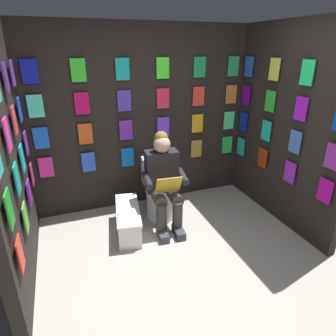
{
  "coord_description": "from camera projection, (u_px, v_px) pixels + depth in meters",
  "views": [
    {
      "loc": [
        1.04,
        1.8,
        2.12
      ],
      "look_at": [
        -0.02,
        -1.06,
        0.85
      ],
      "focal_mm": 31.2,
      "sensor_mm": 36.0,
      "label": 1
    }
  ],
  "objects": [
    {
      "name": "toilet",
      "position": [
        160.0,
        192.0,
        3.89
      ],
      "size": [
        0.42,
        0.57,
        0.77
      ],
      "rotation": [
        0.0,
        0.0,
        -0.09
      ],
      "color": "white",
      "rests_on": "ground"
    },
    {
      "name": "ground_plane",
      "position": [
        205.0,
        294.0,
        2.71
      ],
      "size": [
        30.0,
        30.0,
        0.0
      ],
      "primitive_type": "plane",
      "color": "#9E998E"
    },
    {
      "name": "display_wall_right",
      "position": [
        7.0,
        158.0,
        2.58
      ],
      "size": [
        0.14,
        1.92,
        2.42
      ],
      "color": "black",
      "rests_on": "ground"
    },
    {
      "name": "comic_longbox_near",
      "position": [
        128.0,
        220.0,
        3.57
      ],
      "size": [
        0.4,
        0.83,
        0.32
      ],
      "rotation": [
        0.0,
        0.0,
        -0.17
      ],
      "color": "white",
      "rests_on": "ground"
    },
    {
      "name": "person_reading",
      "position": [
        164.0,
        181.0,
        3.58
      ],
      "size": [
        0.55,
        0.71,
        1.19
      ],
      "rotation": [
        0.0,
        0.0,
        -0.09
      ],
      "color": "black",
      "rests_on": "ground"
    },
    {
      "name": "display_wall_left",
      "position": [
        286.0,
        127.0,
        3.57
      ],
      "size": [
        0.14,
        1.92,
        2.42
      ],
      "color": "black",
      "rests_on": "ground"
    },
    {
      "name": "display_wall_back",
      "position": [
        143.0,
        119.0,
        3.95
      ],
      "size": [
        3.07,
        0.14,
        2.42
      ],
      "color": "black",
      "rests_on": "ground"
    }
  ]
}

